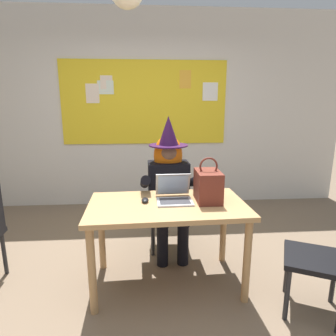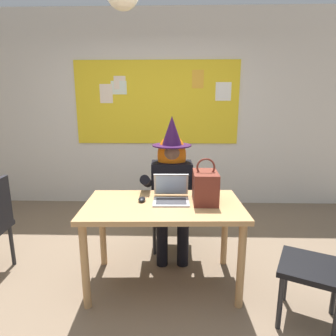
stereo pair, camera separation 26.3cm
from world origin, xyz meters
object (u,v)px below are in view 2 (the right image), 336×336
at_px(desk_main, 163,214).
at_px(person_costumed, 172,180).
at_px(chair_extra_corner, 326,261).
at_px(handbag, 205,187).
at_px(chair_at_desk, 172,202).
at_px(computer_mouse, 142,199).
at_px(laptop, 171,195).

bearing_deg(desk_main, person_costumed, 84.14).
relative_size(person_costumed, chair_extra_corner, 1.58).
bearing_deg(chair_extra_corner, handbag, -6.51).
relative_size(chair_at_desk, computer_mouse, 8.50).
bearing_deg(desk_main, chair_at_desk, 85.02).
bearing_deg(chair_at_desk, computer_mouse, -17.33).
height_order(person_costumed, computer_mouse, person_costumed).
relative_size(computer_mouse, chair_extra_corner, 0.11).
xyz_separation_m(chair_at_desk, computer_mouse, (-0.24, -0.68, 0.27)).
distance_m(chair_at_desk, person_costumed, 0.31).
xyz_separation_m(handbag, chair_extra_corner, (0.79, -0.51, -0.37)).
distance_m(desk_main, laptop, 0.18).
bearing_deg(laptop, person_costumed, 88.90).
relative_size(chair_at_desk, chair_extra_corner, 0.98).
height_order(chair_at_desk, person_costumed, person_costumed).
distance_m(laptop, computer_mouse, 0.25).
bearing_deg(chair_at_desk, laptop, 2.38).
xyz_separation_m(laptop, computer_mouse, (-0.24, -0.03, -0.03)).
distance_m(computer_mouse, handbag, 0.54).
height_order(desk_main, laptop, laptop).
height_order(person_costumed, laptop, person_costumed).
bearing_deg(desk_main, computer_mouse, 164.50).
relative_size(laptop, computer_mouse, 3.00).
distance_m(person_costumed, computer_mouse, 0.61).
distance_m(desk_main, person_costumed, 0.62).
height_order(computer_mouse, chair_extra_corner, chair_extra_corner).
distance_m(person_costumed, chair_extra_corner, 1.54).
distance_m(person_costumed, handbag, 0.64).
bearing_deg(laptop, handbag, -7.03).
height_order(laptop, chair_extra_corner, laptop).
bearing_deg(chair_extra_corner, desk_main, 4.27).
bearing_deg(desk_main, chair_extra_corner, -22.09).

